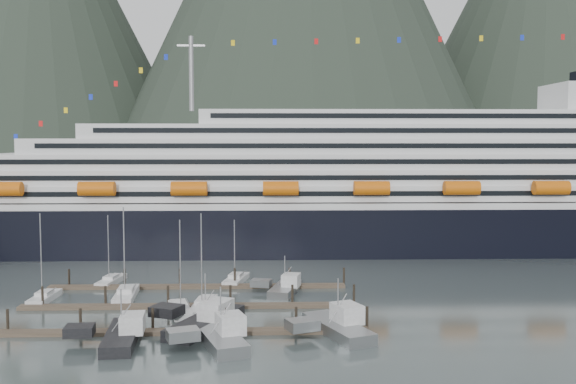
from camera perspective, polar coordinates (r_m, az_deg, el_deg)
name	(u,v)px	position (r m, az deg, el deg)	size (l,w,h in m)	color
ground	(222,313)	(95.53, -5.64, -10.15)	(1600.00, 1600.00, 0.00)	#43504E
mountains	(314,0)	(696.44, 2.20, 15.95)	(870.00, 440.00, 420.00)	#212C21
cruise_ship	(375,194)	(149.53, 7.35, -0.21)	(210.00, 30.40, 50.30)	black
dock_near	(176,331)	(86.39, -9.43, -11.55)	(48.18, 2.28, 3.20)	#42362A
dock_mid	(189,306)	(98.85, -8.41, -9.49)	(48.18, 2.28, 3.20)	#42362A
dock_far	(198,286)	(111.44, -7.62, -7.89)	(48.18, 2.28, 3.20)	#42362A
sailboat_a	(44,298)	(108.17, -19.93, -8.43)	(2.81, 8.71, 13.69)	beige
sailboat_b	(126,295)	(106.42, -13.56, -8.49)	(3.67, 11.11, 14.57)	beige
sailboat_c	(180,310)	(96.11, -9.13, -9.83)	(4.69, 9.59, 13.58)	beige
sailboat_d	(203,306)	(97.84, -7.18, -9.56)	(3.44, 10.77, 14.23)	beige
sailboat_e	(111,281)	(117.68, -14.75, -7.30)	(3.64, 9.10, 11.96)	beige
sailboat_f	(236,280)	(114.81, -4.43, -7.45)	(4.36, 9.38, 11.20)	beige
trawler_a	(120,335)	(84.08, -14.00, -11.65)	(9.46, 13.07, 7.04)	black
trawler_b	(220,337)	(80.94, -5.80, -12.14)	(10.02, 12.34, 7.65)	gray
trawler_c	(204,320)	(88.26, -7.09, -10.74)	(12.41, 15.42, 7.75)	black
trawler_d	(337,326)	(85.18, 4.15, -11.28)	(10.92, 13.31, 7.66)	gray
trawler_e	(284,288)	(106.56, -0.34, -8.12)	(8.32, 10.57, 6.52)	gray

